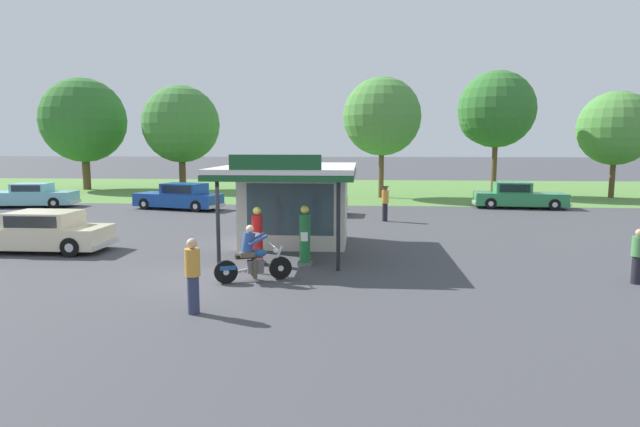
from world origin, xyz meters
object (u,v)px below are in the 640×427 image
Objects in this scene: bystander_standing_back_lot at (638,255)px; motorcycle_with_rider at (252,258)px; parked_car_back_row_centre at (518,197)px; parked_car_back_row_centre_right at (180,197)px; bystander_chatting_near_pumps at (193,274)px; gas_pump_nearside at (257,238)px; bystander_admiring_sedan at (385,202)px; featured_classic_sedan at (40,233)px; parked_car_back_row_centre_left at (30,196)px; parked_car_back_row_right at (302,202)px; gas_pump_offside at (305,238)px.

motorcycle_with_rider is at bearing -176.89° from bystander_standing_back_lot.
parked_car_back_row_centre is 20.03m from parked_car_back_row_centre_right.
parked_car_back_row_centre_right is at bearing 110.12° from bystander_chatting_near_pumps.
bystander_chatting_near_pumps is (-0.47, -4.96, 0.07)m from gas_pump_nearside.
parked_car_back_row_centre_right is at bearing 161.44° from bystander_admiring_sedan.
bystander_admiring_sedan is (12.51, 8.41, 0.29)m from featured_classic_sedan.
bystander_chatting_near_pumps is at bearing -162.84° from bystander_standing_back_lot.
parked_car_back_row_centre_left is 3.70× the size of bystander_standing_back_lot.
parked_car_back_row_centre_left is at bearing 124.16° from featured_classic_sedan.
parked_car_back_row_centre is at bearing 58.14° from bystander_chatting_near_pumps.
parked_car_back_row_right is at bearing 152.52° from bystander_admiring_sedan.
parked_car_back_row_right is (-1.47, 12.16, -0.17)m from gas_pump_offside.
bystander_admiring_sedan is 13.01m from bystander_standing_back_lot.
gas_pump_nearside is at bearing 172.01° from bystander_standing_back_lot.
parked_car_back_row_centre_right is 1.00× the size of parked_car_back_row_centre_left.
gas_pump_offside reaches higher than parked_car_back_row_centre_right.
motorcycle_with_rider reaches higher than parked_car_back_row_right.
motorcycle_with_rider is 14.23m from parked_car_back_row_right.
gas_pump_nearside is 10.82m from bystander_standing_back_lot.
parked_car_back_row_right reaches higher than featured_classic_sedan.
featured_classic_sedan is 2.87× the size of bystander_admiring_sedan.
parked_car_back_row_right is 13.11m from parked_car_back_row_centre.
gas_pump_nearside is 22.01m from parked_car_back_row_centre_left.
parked_car_back_row_right is at bearing 96.90° from gas_pump_offside.
bystander_admiring_sedan is at bearing 65.93° from gas_pump_nearside.
featured_classic_sedan is at bearing -144.85° from parked_car_back_row_centre.
parked_car_back_row_right is 17.35m from bystander_standing_back_lot.
bystander_admiring_sedan is at bearing 70.82° from motorcycle_with_rider.
bystander_chatting_near_pumps is (-0.50, -17.12, 0.21)m from parked_car_back_row_right.
featured_classic_sedan is at bearing -93.43° from parked_car_back_row_centre_right.
parked_car_back_row_right is (0.03, 12.16, -0.14)m from gas_pump_nearside.
parked_car_back_row_centre is 29.38m from parked_car_back_row_centre_left.
motorcycle_with_rider is at bearing -64.42° from parked_car_back_row_centre_right.
bystander_chatting_near_pumps is (6.88, -18.79, 0.20)m from parked_car_back_row_centre_right.
gas_pump_offside is 0.37× the size of featured_classic_sedan.
gas_pump_offside is 1.07× the size of bystander_admiring_sedan.
featured_classic_sedan is 19.04m from bystander_standing_back_lot.
parked_car_back_row_centre is (12.56, 16.01, -0.15)m from gas_pump_nearside.
parked_car_back_row_centre_right reaches higher than featured_classic_sedan.
parked_car_back_row_right is 3.51× the size of bystander_standing_back_lot.
parked_car_back_row_centre_right is (-7.61, 15.90, 0.05)m from motorcycle_with_rider.
parked_car_back_row_centre is 24.68m from bystander_chatting_near_pumps.
gas_pump_nearside reaches higher than bystander_standing_back_lot.
parked_car_back_row_centre_right is 3.69× the size of bystander_standing_back_lot.
gas_pump_offside is 0.34× the size of parked_car_back_row_centre.
parked_car_back_row_centre reaches higher than parked_car_back_row_centre_right.
motorcycle_with_rider is (0.26, -2.07, -0.18)m from gas_pump_nearside.
parked_car_back_row_right is 4.95m from bystander_admiring_sedan.
bystander_admiring_sedan is 15.62m from bystander_chatting_near_pumps.
parked_car_back_row_centre_right reaches higher than bystander_standing_back_lot.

